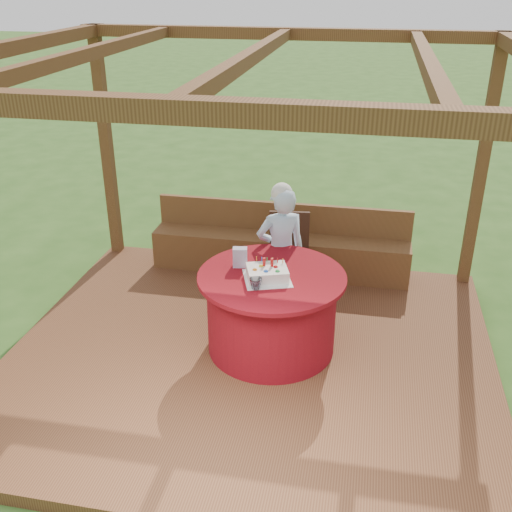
{
  "coord_description": "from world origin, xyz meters",
  "views": [
    {
      "loc": [
        0.95,
        -4.61,
        3.39
      ],
      "look_at": [
        0.0,
        0.25,
        1.0
      ],
      "focal_mm": 42.0,
      "sensor_mm": 36.0,
      "label": 1
    }
  ],
  "objects_px": {
    "elderly_woman": "(281,250)",
    "gift_bag": "(240,257)",
    "bench": "(280,250)",
    "birthday_cake": "(267,273)",
    "drinking_glass": "(256,284)",
    "table": "(271,311)",
    "chair": "(289,249)"
  },
  "relations": [
    {
      "from": "birthday_cake",
      "to": "bench",
      "type": "bearing_deg",
      "value": 94.88
    },
    {
      "from": "chair",
      "to": "gift_bag",
      "type": "relative_size",
      "value": 4.79
    },
    {
      "from": "table",
      "to": "gift_bag",
      "type": "xyz_separation_m",
      "value": [
        -0.32,
        0.12,
        0.47
      ]
    },
    {
      "from": "bench",
      "to": "elderly_woman",
      "type": "relative_size",
      "value": 2.12
    },
    {
      "from": "bench",
      "to": "table",
      "type": "xyz_separation_m",
      "value": [
        0.17,
        -1.61,
        0.13
      ]
    },
    {
      "from": "table",
      "to": "bench",
      "type": "bearing_deg",
      "value": 96.16
    },
    {
      "from": "chair",
      "to": "gift_bag",
      "type": "bearing_deg",
      "value": -106.46
    },
    {
      "from": "gift_bag",
      "to": "chair",
      "type": "bearing_deg",
      "value": 63.87
    },
    {
      "from": "chair",
      "to": "gift_bag",
      "type": "height_order",
      "value": "gift_bag"
    },
    {
      "from": "chair",
      "to": "drinking_glass",
      "type": "bearing_deg",
      "value": -93.23
    },
    {
      "from": "drinking_glass",
      "to": "elderly_woman",
      "type": "bearing_deg",
      "value": 86.05
    },
    {
      "from": "gift_bag",
      "to": "drinking_glass",
      "type": "bearing_deg",
      "value": -70.08
    },
    {
      "from": "bench",
      "to": "chair",
      "type": "xyz_separation_m",
      "value": [
        0.16,
        -0.45,
        0.23
      ]
    },
    {
      "from": "table",
      "to": "elderly_woman",
      "type": "height_order",
      "value": "elderly_woman"
    },
    {
      "from": "bench",
      "to": "chair",
      "type": "distance_m",
      "value": 0.53
    },
    {
      "from": "bench",
      "to": "elderly_woman",
      "type": "bearing_deg",
      "value": -80.94
    },
    {
      "from": "elderly_woman",
      "to": "birthday_cake",
      "type": "bearing_deg",
      "value": -90.34
    },
    {
      "from": "bench",
      "to": "birthday_cake",
      "type": "bearing_deg",
      "value": -85.12
    },
    {
      "from": "elderly_woman",
      "to": "birthday_cake",
      "type": "height_order",
      "value": "elderly_woman"
    },
    {
      "from": "bench",
      "to": "elderly_woman",
      "type": "height_order",
      "value": "elderly_woman"
    },
    {
      "from": "table",
      "to": "gift_bag",
      "type": "relative_size",
      "value": 7.28
    },
    {
      "from": "chair",
      "to": "gift_bag",
      "type": "xyz_separation_m",
      "value": [
        -0.31,
        -1.05,
        0.37
      ]
    },
    {
      "from": "table",
      "to": "elderly_woman",
      "type": "distance_m",
      "value": 0.75
    },
    {
      "from": "drinking_glass",
      "to": "bench",
      "type": "bearing_deg",
      "value": 92.48
    },
    {
      "from": "chair",
      "to": "gift_bag",
      "type": "distance_m",
      "value": 1.15
    },
    {
      "from": "birthday_cake",
      "to": "gift_bag",
      "type": "relative_size",
      "value": 2.75
    },
    {
      "from": "elderly_woman",
      "to": "gift_bag",
      "type": "bearing_deg",
      "value": -117.59
    },
    {
      "from": "table",
      "to": "birthday_cake",
      "type": "xyz_separation_m",
      "value": [
        -0.03,
        -0.08,
        0.44
      ]
    },
    {
      "from": "table",
      "to": "drinking_glass",
      "type": "xyz_separation_m",
      "value": [
        -0.09,
        -0.28,
        0.43
      ]
    },
    {
      "from": "chair",
      "to": "birthday_cake",
      "type": "relative_size",
      "value": 1.74
    },
    {
      "from": "bench",
      "to": "birthday_cake",
      "type": "relative_size",
      "value": 5.88
    },
    {
      "from": "table",
      "to": "chair",
      "type": "distance_m",
      "value": 1.17
    }
  ]
}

